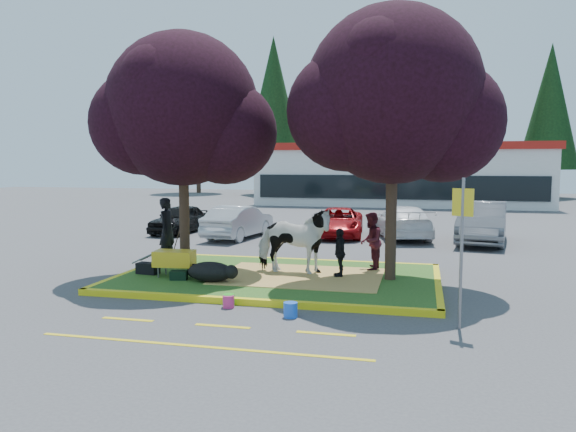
% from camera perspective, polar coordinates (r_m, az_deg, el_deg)
% --- Properties ---
extents(ground, '(90.00, 90.00, 0.00)m').
position_cam_1_polar(ground, '(14.87, -1.04, -6.61)').
color(ground, '#424244').
rests_on(ground, ground).
extents(median_island, '(8.00, 5.00, 0.15)m').
position_cam_1_polar(median_island, '(14.86, -1.04, -6.32)').
color(median_island, '#26571B').
rests_on(median_island, ground).
extents(curb_near, '(8.30, 0.16, 0.15)m').
position_cam_1_polar(curb_near, '(12.44, -4.06, -8.70)').
color(curb_near, yellow).
rests_on(curb_near, ground).
extents(curb_far, '(8.30, 0.16, 0.15)m').
position_cam_1_polar(curb_far, '(17.32, 1.11, -4.61)').
color(curb_far, yellow).
rests_on(curb_far, ground).
extents(curb_left, '(0.16, 5.30, 0.15)m').
position_cam_1_polar(curb_left, '(16.35, -15.08, -5.42)').
color(curb_left, yellow).
rests_on(curb_left, ground).
extents(curb_right, '(0.16, 5.30, 0.15)m').
position_cam_1_polar(curb_right, '(14.40, 14.99, -6.90)').
color(curb_right, yellow).
rests_on(curb_right, ground).
extents(straw_bedding, '(4.20, 3.00, 0.01)m').
position_cam_1_polar(straw_bedding, '(14.70, 1.24, -6.13)').
color(straw_bedding, tan).
rests_on(straw_bedding, median_island).
extents(tree_purple_left, '(5.06, 4.20, 6.51)m').
position_cam_1_polar(tree_purple_left, '(15.86, -10.62, 9.90)').
color(tree_purple_left, black).
rests_on(tree_purple_left, median_island).
extents(tree_purple_right, '(5.30, 4.40, 6.82)m').
position_cam_1_polar(tree_purple_right, '(14.34, 10.71, 11.18)').
color(tree_purple_right, black).
rests_on(tree_purple_right, median_island).
extents(fire_lane_stripe_a, '(1.10, 0.12, 0.01)m').
position_cam_1_polar(fire_lane_stripe_a, '(11.80, -15.96, -10.06)').
color(fire_lane_stripe_a, yellow).
rests_on(fire_lane_stripe_a, ground).
extents(fire_lane_stripe_b, '(1.10, 0.12, 0.01)m').
position_cam_1_polar(fire_lane_stripe_b, '(10.98, -6.66, -11.06)').
color(fire_lane_stripe_b, yellow).
rests_on(fire_lane_stripe_b, ground).
extents(fire_lane_stripe_c, '(1.10, 0.12, 0.01)m').
position_cam_1_polar(fire_lane_stripe_c, '(10.49, 3.88, -11.84)').
color(fire_lane_stripe_c, yellow).
rests_on(fire_lane_stripe_c, ground).
extents(fire_lane_long, '(6.00, 0.10, 0.01)m').
position_cam_1_polar(fire_lane_long, '(9.92, -9.11, -12.94)').
color(fire_lane_long, yellow).
rests_on(fire_lane_long, ground).
extents(retail_building, '(20.40, 8.40, 4.40)m').
position_cam_1_polar(retail_building, '(42.09, 11.30, 4.28)').
color(retail_building, silver).
rests_on(retail_building, ground).
extents(treeline, '(46.58, 7.80, 14.63)m').
position_cam_1_polar(treeline, '(51.94, 10.98, 10.57)').
color(treeline, black).
rests_on(treeline, ground).
extents(cow, '(2.14, 1.04, 1.77)m').
position_cam_1_polar(cow, '(14.88, 0.55, -2.54)').
color(cow, white).
rests_on(cow, median_island).
extents(calf, '(1.32, 1.02, 0.50)m').
position_cam_1_polar(calf, '(14.14, -7.89, -5.63)').
color(calf, black).
rests_on(calf, median_island).
extents(handler, '(0.50, 0.73, 1.91)m').
position_cam_1_polar(handler, '(17.06, -12.13, -1.38)').
color(handler, black).
rests_on(handler, median_island).
extents(visitor_a, '(0.66, 0.82, 1.59)m').
position_cam_1_polar(visitor_a, '(15.62, 8.40, -2.54)').
color(visitor_a, '#47141E').
rests_on(visitor_a, median_island).
extents(visitor_b, '(0.48, 0.80, 1.27)m').
position_cam_1_polar(visitor_b, '(14.61, 5.28, -3.71)').
color(visitor_b, black).
rests_on(visitor_b, median_island).
extents(wheelbarrow, '(1.82, 0.71, 0.68)m').
position_cam_1_polar(wheelbarrow, '(14.87, -11.43, -4.28)').
color(wheelbarrow, black).
rests_on(wheelbarrow, median_island).
extents(gear_bag_dark, '(0.61, 0.39, 0.29)m').
position_cam_1_polar(gear_bag_dark, '(15.47, -14.04, -5.17)').
color(gear_bag_dark, black).
rests_on(gear_bag_dark, median_island).
extents(gear_bag_green, '(0.47, 0.35, 0.22)m').
position_cam_1_polar(gear_bag_green, '(14.54, -11.04, -5.94)').
color(gear_bag_green, black).
rests_on(gear_bag_green, median_island).
extents(sign_post, '(0.38, 0.19, 2.84)m').
position_cam_1_polar(sign_post, '(10.87, 17.26, -1.85)').
color(sign_post, slate).
rests_on(sign_post, ground).
extents(bucket_green, '(0.33, 0.33, 0.28)m').
position_cam_1_polar(bucket_green, '(12.34, -6.05, -8.53)').
color(bucket_green, green).
rests_on(bucket_green, ground).
extents(bucket_pink, '(0.33, 0.33, 0.27)m').
position_cam_1_polar(bucket_pink, '(12.26, -6.07, -8.65)').
color(bucket_pink, '#CD2D71').
rests_on(bucket_pink, ground).
extents(bucket_blue, '(0.37, 0.37, 0.31)m').
position_cam_1_polar(bucket_blue, '(11.47, 0.26, -9.51)').
color(bucket_blue, blue).
rests_on(bucket_blue, ground).
extents(car_black, '(1.72, 3.73, 1.24)m').
position_cam_1_polar(car_black, '(24.96, -10.95, -0.30)').
color(car_black, black).
rests_on(car_black, ground).
extents(car_silver, '(1.98, 4.22, 1.34)m').
position_cam_1_polar(car_silver, '(23.01, -5.04, -0.59)').
color(car_silver, '#AEB2B7').
rests_on(car_silver, ground).
extents(car_red, '(2.33, 4.42, 1.19)m').
position_cam_1_polar(car_red, '(23.58, 5.12, -0.63)').
color(car_red, '#A50D11').
rests_on(car_red, ground).
extents(car_white, '(2.92, 4.88, 1.33)m').
position_cam_1_polar(car_white, '(23.42, 11.51, -0.59)').
color(car_white, white).
rests_on(car_white, ground).
extents(car_grey, '(2.34, 4.99, 1.58)m').
position_cam_1_polar(car_grey, '(22.81, 19.13, -0.63)').
color(car_grey, slate).
rests_on(car_grey, ground).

